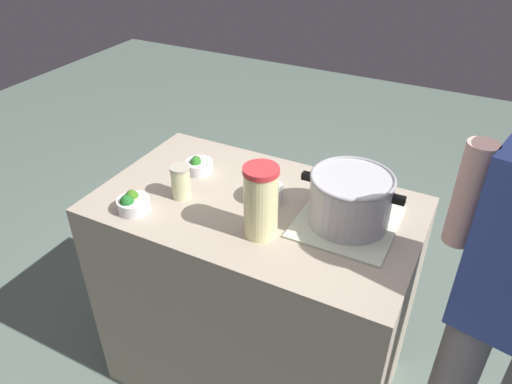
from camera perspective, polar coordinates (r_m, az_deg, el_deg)
The scene contains 9 objects.
ground_plane at distance 2.39m, azimuth 0.00°, elevation -20.30°, with size 8.00×8.00×0.00m, color slate.
counter_slab at distance 2.03m, azimuth 0.00°, elevation -12.39°, with size 1.15×0.68×0.94m, color tan.
dish_cloth at distance 1.66m, azimuth 10.71°, elevation -3.44°, with size 0.32×0.35×0.01m, color beige.
cooking_pot at distance 1.60m, azimuth 11.06°, elevation -0.73°, with size 0.34×0.27×0.17m.
lemonade_pitcher at distance 1.51m, azimuth 0.58°, elevation -1.13°, with size 0.11×0.11×0.25m.
mason_jar at distance 1.74m, azimuth -8.85°, elevation 1.20°, with size 0.07×0.07×0.13m.
broccoli_bowl_front at distance 1.73m, azimuth 0.97°, elevation 0.16°, with size 0.13×0.13×0.09m.
broccoli_bowl_center at distance 1.91m, azimuth -6.80°, elevation 3.10°, with size 0.11×0.11×0.07m.
broccoli_bowl_back at distance 1.73m, azimuth -14.35°, elevation -1.30°, with size 0.11×0.11×0.07m.
Camera 1 is at (0.65, -1.26, 1.92)m, focal length 33.93 mm.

